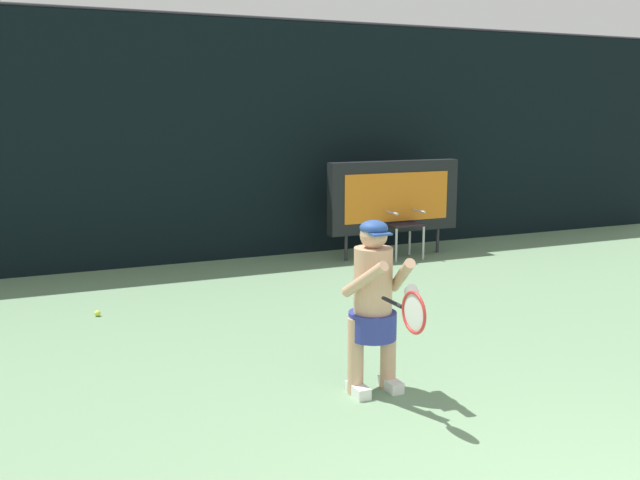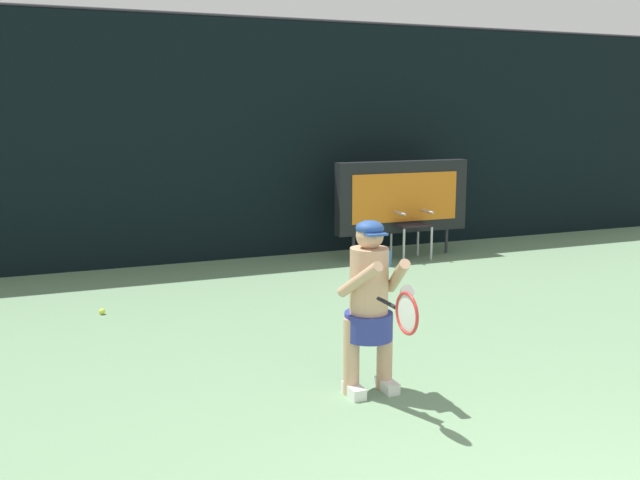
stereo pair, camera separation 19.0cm
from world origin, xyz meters
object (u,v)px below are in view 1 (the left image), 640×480
Objects in this scene: scoreboard at (394,197)px; tennis_ball_loose at (97,313)px; tennis_racket at (412,312)px; water_bottle at (382,258)px; umpire_chair at (401,219)px; tennis_player at (374,302)px.

scoreboard is 5.01m from tennis_ball_loose.
scoreboard is 6.12m from tennis_racket.
water_bottle is at bearing 13.37° from tennis_ball_loose.
umpire_chair reaches higher than tennis_ball_loose.
water_bottle is at bearing -143.13° from umpire_chair.
umpire_chair reaches higher than tennis_racket.
umpire_chair is at bearing 36.87° from water_bottle.
scoreboard is at bearing 47.98° from water_bottle.
tennis_player is at bearing -119.87° from water_bottle.
tennis_player is (-2.94, -4.56, 0.14)m from umpire_chair.
scoreboard reaches higher than tennis_racket.
scoreboard is at bearing 76.09° from tennis_racket.
scoreboard reaches higher than umpire_chair.
scoreboard is 5.52m from tennis_player.
tennis_racket reaches higher than tennis_ball_loose.
water_bottle is at bearing 60.13° from tennis_player.
scoreboard is 2.04× the size of umpire_chair.
tennis_ball_loose is (-1.79, 3.15, -0.72)m from tennis_player.
tennis_ball_loose is at bearing -166.63° from water_bottle.
tennis_player is 20.77× the size of tennis_ball_loose.
scoreboard is at bearing 18.42° from tennis_ball_loose.
water_bottle is (-0.57, -0.42, -0.50)m from umpire_chair.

